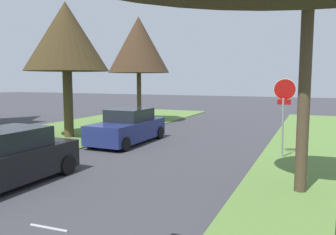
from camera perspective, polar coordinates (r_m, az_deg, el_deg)
stop_sign_far at (r=13.18m, az=18.98°, el=2.71°), size 0.82×0.66×2.93m
street_tree_left_mid_b at (r=17.75m, az=-16.80°, el=12.79°), size 4.11×4.11×6.66m
street_tree_left_far at (r=23.49m, az=-4.97°, el=12.06°), size 4.15×4.15×7.10m
parked_sedan_black at (r=10.45m, az=-26.15°, el=-6.44°), size 1.98×4.42×1.57m
parked_sedan_navy at (r=15.80m, az=-6.79°, el=-1.65°), size 1.98×4.42×1.57m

